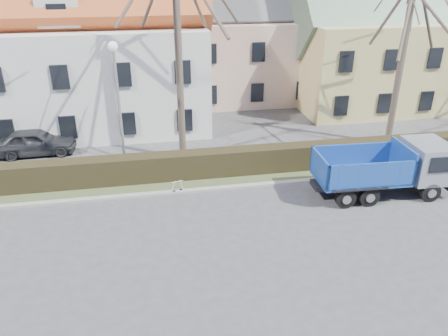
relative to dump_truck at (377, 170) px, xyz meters
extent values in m
plane|color=#3F3F42|center=(-6.17, -2.87, -1.25)|extent=(120.00, 120.00, 0.00)
cube|color=gray|center=(-6.17, 1.73, -1.19)|extent=(80.00, 0.30, 0.12)
cube|color=#3C4929|center=(-6.17, 3.33, -1.20)|extent=(80.00, 3.00, 0.10)
cube|color=black|center=(-6.17, 3.13, -0.60)|extent=(60.00, 0.90, 1.30)
imported|color=#2A2B2F|center=(-16.05, 7.63, -0.52)|extent=(4.30, 1.84, 1.45)
camera|label=1|loc=(-9.90, -16.00, 8.37)|focal=35.00mm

